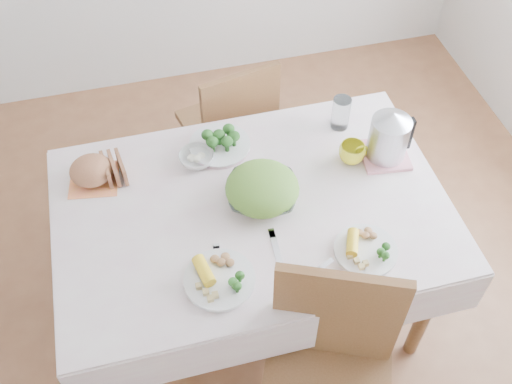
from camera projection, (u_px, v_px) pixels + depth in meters
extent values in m
plane|color=brown|center=(253.00, 306.00, 2.87)|extent=(3.60, 3.60, 0.00)
cube|color=brown|center=(253.00, 262.00, 2.58)|extent=(1.40, 0.90, 0.75)
cube|color=silver|center=(252.00, 208.00, 2.29)|extent=(1.50, 1.00, 0.01)
cube|color=brown|center=(226.00, 121.00, 3.02)|extent=(0.48, 0.48, 0.90)
imported|color=white|center=(262.00, 194.00, 2.29)|extent=(0.33, 0.33, 0.07)
cylinder|color=white|center=(220.00, 280.00, 2.07)|extent=(0.28, 0.28, 0.02)
cylinder|color=white|center=(366.00, 250.00, 2.14)|extent=(0.33, 0.33, 0.02)
cylinder|color=beige|center=(220.00, 146.00, 2.48)|extent=(0.31, 0.31, 0.02)
cube|color=#FF8C50|center=(94.00, 179.00, 2.37)|extent=(0.22, 0.22, 0.00)
ellipsoid|color=brown|center=(91.00, 170.00, 2.33)|extent=(0.20, 0.19, 0.10)
imported|color=white|center=(197.00, 158.00, 2.42)|extent=(0.17, 0.17, 0.04)
imported|color=yellow|center=(352.00, 153.00, 2.41)|extent=(0.12, 0.12, 0.08)
cylinder|color=white|center=(341.00, 114.00, 2.52)|extent=(0.10, 0.10, 0.15)
cube|color=pink|center=(384.00, 155.00, 2.45)|extent=(0.21, 0.21, 0.02)
cylinder|color=#B2B5BA|center=(389.00, 135.00, 2.37)|extent=(0.19, 0.19, 0.22)
cube|color=silver|center=(219.00, 270.00, 2.10)|extent=(0.05, 0.21, 0.00)
cube|color=silver|center=(277.00, 253.00, 2.15)|extent=(0.03, 0.20, 0.00)
cube|color=silver|center=(316.00, 271.00, 2.10)|extent=(0.15, 0.09, 0.00)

